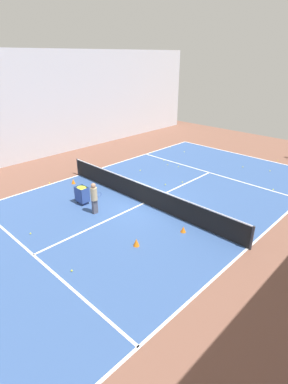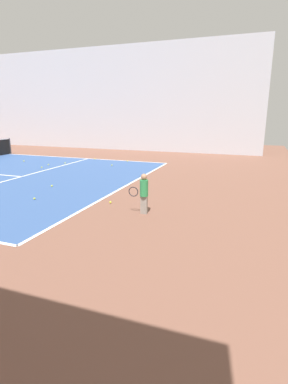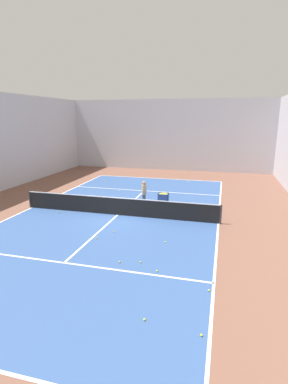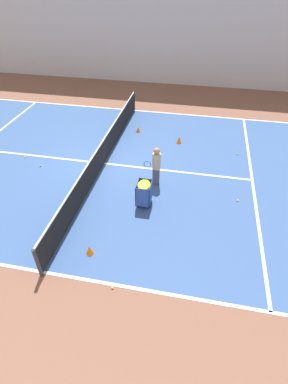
# 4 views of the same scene
# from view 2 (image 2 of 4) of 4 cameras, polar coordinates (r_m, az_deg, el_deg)

# --- Properties ---
(line_baseline_near) EXTENTS (11.64, 0.10, 0.00)m
(line_baseline_near) POSITION_cam_2_polar(r_m,az_deg,el_deg) (11.74, -3.51, 1.17)
(line_baseline_near) COLOR white
(line_baseline_near) RESTS_ON ground
(line_sideline_right) EXTENTS (0.10, 22.66, 0.00)m
(line_sideline_right) POSITION_cam_2_polar(r_m,az_deg,el_deg) (22.93, -24.19, 6.62)
(line_sideline_right) COLOR white
(line_sideline_right) RESTS_ON ground
(line_service_near) EXTENTS (11.64, 0.10, 0.00)m
(line_service_near) POSITION_cam_2_polar(r_m,az_deg,el_deg) (14.52, -22.30, 2.73)
(line_service_near) COLOR white
(line_service_near) RESTS_ON ground
(hall_enclosure_right) EXTENTS (0.15, 32.98, 7.51)m
(hall_enclosure_right) POSITION_cam_2_polar(r_m,az_deg,el_deg) (26.65, -17.23, 16.33)
(hall_enclosure_right) COLOR silver
(hall_enclosure_right) RESTS_ON ground
(player_near_baseline) EXTENTS (0.24, 0.56, 1.16)m
(player_near_baseline) POSITION_cam_2_polar(r_m,az_deg,el_deg) (8.35, -0.09, 0.18)
(player_near_baseline) COLOR gray
(player_near_baseline) RESTS_ON ground
(tennis_ball_2) EXTENTS (0.07, 0.07, 0.07)m
(tennis_ball_2) POSITION_cam_2_polar(r_m,az_deg,el_deg) (17.22, -17.74, 4.99)
(tennis_ball_2) COLOR yellow
(tennis_ball_2) RESTS_ON ground
(tennis_ball_3) EXTENTS (0.07, 0.07, 0.07)m
(tennis_ball_3) POSITION_cam_2_polar(r_m,az_deg,el_deg) (17.54, -14.81, 5.37)
(tennis_ball_3) COLOR yellow
(tennis_ball_3) RESTS_ON ground
(tennis_ball_4) EXTENTS (0.07, 0.07, 0.07)m
(tennis_ball_4) POSITION_cam_2_polar(r_m,az_deg,el_deg) (10.51, -20.15, -1.19)
(tennis_ball_4) COLOR yellow
(tennis_ball_4) RESTS_ON ground
(tennis_ball_8) EXTENTS (0.07, 0.07, 0.07)m
(tennis_ball_8) POSITION_cam_2_polar(r_m,az_deg,el_deg) (16.47, -18.90, 4.47)
(tennis_ball_8) COLOR yellow
(tennis_ball_8) RESTS_ON ground
(tennis_ball_9) EXTENTS (0.07, 0.07, 0.07)m
(tennis_ball_9) POSITION_cam_2_polar(r_m,az_deg,el_deg) (17.69, -3.19, 5.92)
(tennis_ball_9) COLOR yellow
(tennis_ball_9) RESTS_ON ground
(tennis_ball_10) EXTENTS (0.07, 0.07, 0.07)m
(tennis_ball_10) POSITION_cam_2_polar(r_m,az_deg,el_deg) (18.73, -9.31, 6.25)
(tennis_ball_10) COLOR yellow
(tennis_ball_10) RESTS_ON ground
(tennis_ball_14) EXTENTS (0.07, 0.07, 0.07)m
(tennis_ball_14) POSITION_cam_2_polar(r_m,az_deg,el_deg) (12.12, -17.15, 1.11)
(tennis_ball_14) COLOR yellow
(tennis_ball_14) RESTS_ON ground
(tennis_ball_15) EXTENTS (0.07, 0.07, 0.07)m
(tennis_ball_15) POSITION_cam_2_polar(r_m,az_deg,el_deg) (16.33, -6.14, 5.11)
(tennis_ball_15) COLOR yellow
(tennis_ball_15) RESTS_ON ground
(tennis_ball_16) EXTENTS (0.07, 0.07, 0.07)m
(tennis_ball_16) POSITION_cam_2_polar(r_m,az_deg,el_deg) (19.04, -21.90, 5.51)
(tennis_ball_16) COLOR yellow
(tennis_ball_16) RESTS_ON ground
(tennis_ball_17) EXTENTS (0.07, 0.07, 0.07)m
(tennis_ball_17) POSITION_cam_2_polar(r_m,az_deg,el_deg) (9.53, -6.42, -1.95)
(tennis_ball_17) COLOR yellow
(tennis_ball_17) RESTS_ON ground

